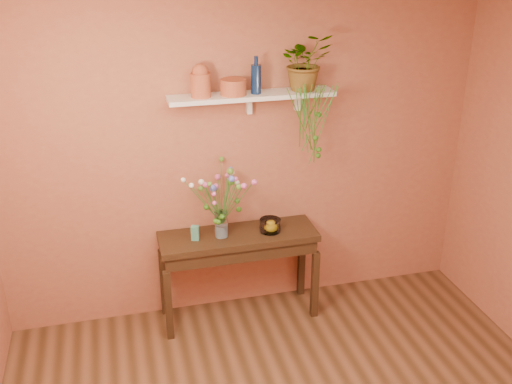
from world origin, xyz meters
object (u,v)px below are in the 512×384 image
Objects in this scene: terracotta_jug at (200,81)px; glass_bowl at (270,226)px; glass_vase at (221,226)px; spider_plant at (305,62)px; blue_bottle at (256,78)px; sideboard at (238,246)px; bouquet at (222,189)px.

glass_bowl is (0.52, -0.11, -1.22)m from terracotta_jug.
glass_bowl is at bearing -1.36° from glass_vase.
terracotta_jug is at bearing 168.35° from glass_bowl.
spider_plant is 1.36m from glass_bowl.
spider_plant reaches higher than glass_bowl.
blue_bottle is 0.65× the size of spider_plant.
spider_plant is (0.40, 0.02, 0.10)m from blue_bottle.
sideboard is 0.31m from glass_bowl.
sideboard is 1.41m from terracotta_jug.
glass_vase is (-0.71, -0.12, -1.27)m from spider_plant.
bouquet is (-0.31, -0.12, -0.84)m from blue_bottle.
blue_bottle reaches higher than terracotta_jug.
spider_plant is 1.46m from glass_vase.
terracotta_jug is at bearing -179.71° from blue_bottle.
terracotta_jug is at bearing 135.55° from bouquet.
blue_bottle is at bearing 0.29° from terracotta_jug.
blue_bottle is 1.62× the size of glass_bowl.
blue_bottle is 1.22m from glass_bowl.
sideboard is at bearing 4.32° from glass_vase.
glass_bowl is at bearing -4.39° from sideboard.
spider_plant is (0.82, 0.02, 0.10)m from terracotta_jug.
sideboard is at bearing -153.06° from blue_bottle.
bouquet is at bearing -178.30° from glass_bowl.
glass_vase is 0.33m from bouquet.
sideboard is at bearing -18.93° from terracotta_jug.
glass_bowl is (0.41, -0.01, -0.05)m from glass_vase.
terracotta_jug is (-0.25, 0.09, 1.38)m from sideboard.
bouquet is at bearing -158.41° from blue_bottle.
bouquet is at bearing -166.17° from sideboard.
blue_bottle is 0.41m from spider_plant.
bouquet is at bearing -168.92° from spider_plant.
bouquet is at bearing -44.45° from terracotta_jug.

